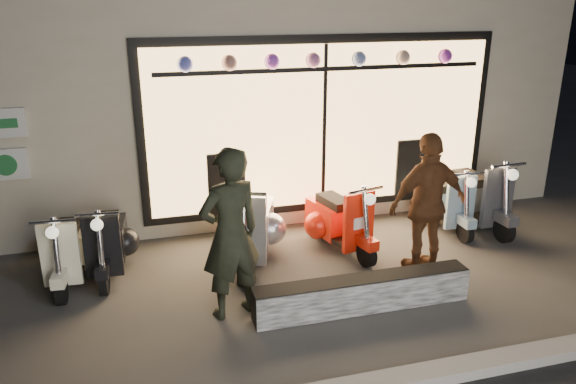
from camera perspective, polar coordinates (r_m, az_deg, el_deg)
name	(u,v)px	position (r m, az deg, el deg)	size (l,w,h in m)	color
ground	(311,287)	(7.04, 2.35, -9.58)	(40.00, 40.00, 0.00)	#383533
shop_building	(233,67)	(11.08, -5.57, 12.56)	(10.20, 6.23, 4.20)	beige
graffiti_barrier	(362,293)	(6.54, 7.57, -10.18)	(2.53, 0.28, 0.40)	black
scooter_silver	(252,225)	(7.63, -3.63, -3.34)	(0.87, 1.59, 1.15)	black
scooter_red	(336,219)	(7.97, 4.88, -2.74)	(0.68, 1.44, 1.02)	black
scooter_black	(108,240)	(7.68, -17.78, -4.69)	(0.50, 1.37, 0.98)	black
scooter_cream	(69,247)	(7.64, -21.35, -5.27)	(0.50, 1.37, 0.98)	black
scooter_blue	(441,200)	(9.02, 15.30, -0.78)	(0.45, 1.38, 0.99)	black
scooter_grey	(472,195)	(9.22, 18.16, -0.32)	(0.55, 1.56, 1.11)	black
man	(230,234)	(6.09, -5.87, -4.29)	(0.71, 0.47, 1.94)	black
woman	(428,204)	(7.28, 14.02, -1.20)	(1.08, 0.45, 1.84)	brown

